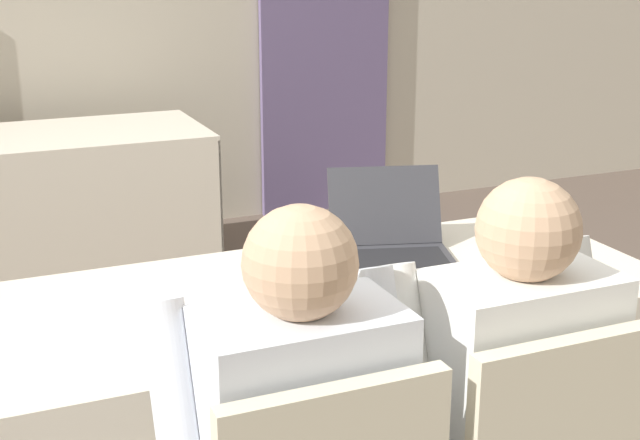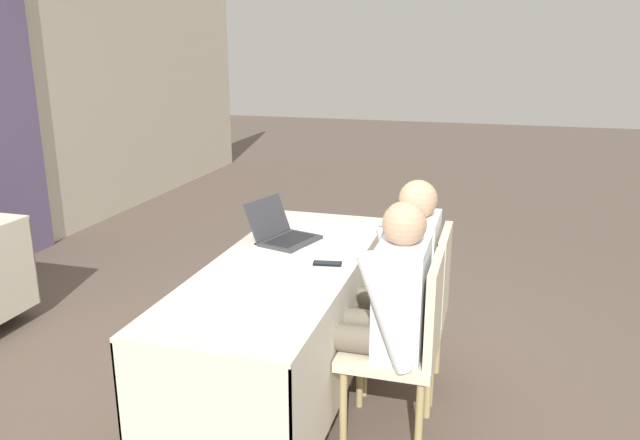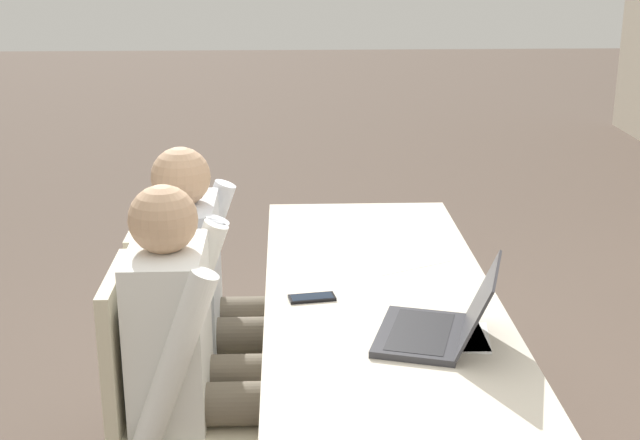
{
  "view_description": "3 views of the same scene",
  "coord_description": "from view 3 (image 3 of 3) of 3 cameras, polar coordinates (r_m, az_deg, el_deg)",
  "views": [
    {
      "loc": [
        -0.75,
        -1.96,
        1.58
      ],
      "look_at": [
        0.0,
        -0.2,
        0.98
      ],
      "focal_mm": 50.0,
      "sensor_mm": 36.0,
      "label": 1
    },
    {
      "loc": [
        -2.88,
        -1.03,
        1.85
      ],
      "look_at": [
        0.0,
        -0.2,
        0.98
      ],
      "focal_mm": 35.0,
      "sensor_mm": 36.0,
      "label": 2
    },
    {
      "loc": [
        2.65,
        -0.3,
        1.85
      ],
      "look_at": [
        0.0,
        -0.2,
        0.98
      ],
      "focal_mm": 50.0,
      "sensor_mm": 36.0,
      "label": 3
    }
  ],
  "objects": [
    {
      "name": "paper_centre_table",
      "position": [
        2.61,
        7.53,
        -7.36
      ],
      "size": [
        0.25,
        0.32,
        0.0
      ],
      "rotation": [
        0.0,
        0.0,
        -0.14
      ],
      "color": "white",
      "rests_on": "conference_table_near"
    },
    {
      "name": "person_checkered_shirt",
      "position": [
        3.13,
        -7.14,
        -4.39
      ],
      "size": [
        0.5,
        0.52,
        1.17
      ],
      "rotation": [
        0.0,
        0.0,
        3.14
      ],
      "color": "#665B4C",
      "rests_on": "ground_plane"
    },
    {
      "name": "cell_phone",
      "position": [
        2.84,
        -0.52,
        -5.0
      ],
      "size": [
        0.08,
        0.15,
        0.01
      ],
      "rotation": [
        0.0,
        0.0,
        0.16
      ],
      "color": "black",
      "rests_on": "conference_table_near"
    },
    {
      "name": "conference_table_near",
      "position": [
        2.97,
        3.81,
        -7.82
      ],
      "size": [
        1.98,
        0.74,
        0.73
      ],
      "color": "beige",
      "rests_on": "ground_plane"
    },
    {
      "name": "paper_left_edge",
      "position": [
        2.61,
        7.27,
        -7.37
      ],
      "size": [
        0.21,
        0.3,
        0.0
      ],
      "rotation": [
        0.0,
        0.0,
        -0.01
      ],
      "color": "white",
      "rests_on": "conference_table_near"
    },
    {
      "name": "person_white_shirt",
      "position": [
        2.71,
        -7.92,
        -8.11
      ],
      "size": [
        0.5,
        0.52,
        1.17
      ],
      "rotation": [
        0.0,
        0.0,
        3.14
      ],
      "color": "#665B4C",
      "rests_on": "ground_plane"
    },
    {
      "name": "chair_near_left",
      "position": [
        3.21,
        -8.89,
        -7.04
      ],
      "size": [
        0.44,
        0.44,
        0.91
      ],
      "rotation": [
        0.0,
        0.0,
        3.14
      ],
      "color": "tan",
      "rests_on": "ground_plane"
    },
    {
      "name": "chair_near_right",
      "position": [
        2.8,
        -9.93,
        -11.04
      ],
      "size": [
        0.44,
        0.44,
        0.91
      ],
      "rotation": [
        0.0,
        0.0,
        3.14
      ],
      "color": "tan",
      "rests_on": "ground_plane"
    },
    {
      "name": "laptop",
      "position": [
        2.57,
        7.54,
        -6.71
      ],
      "size": [
        0.41,
        0.41,
        0.23
      ],
      "rotation": [
        0.0,
        0.0,
        -0.29
      ],
      "color": "#333338",
      "rests_on": "conference_table_near"
    },
    {
      "name": "paper_beside_laptop",
      "position": [
        3.19,
        5.09,
        -2.5
      ],
      "size": [
        0.32,
        0.36,
        0.0
      ],
      "rotation": [
        0.0,
        0.0,
        0.47
      ],
      "color": "white",
      "rests_on": "conference_table_near"
    }
  ]
}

